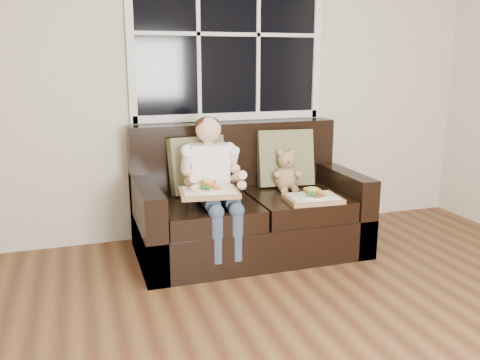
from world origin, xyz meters
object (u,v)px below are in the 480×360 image
object	(u,v)px
teddy_bear	(286,173)
child	(212,173)
tray_left	(209,191)
loveseat	(247,211)
tray_right	(313,197)

from	to	relation	value
teddy_bear	child	bearing A→B (deg)	-157.05
child	tray_left	xyz separation A→B (m)	(-0.07, -0.17, -0.09)
loveseat	teddy_bear	world-z (taller)	loveseat
loveseat	tray_left	distance (m)	0.55
teddy_bear	tray_right	distance (m)	0.41
child	tray_right	bearing A→B (deg)	-18.29
tray_left	tray_right	distance (m)	0.77
child	teddy_bear	world-z (taller)	child
loveseat	tray_right	bearing A→B (deg)	-42.12
child	loveseat	bearing A→B (deg)	21.95
tray_left	tray_right	world-z (taller)	tray_left
tray_right	loveseat	bearing A→B (deg)	142.04
teddy_bear	tray_left	bearing A→B (deg)	-146.25
loveseat	teddy_bear	xyz separation A→B (m)	(0.34, 0.04, 0.27)
child	tray_right	distance (m)	0.75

